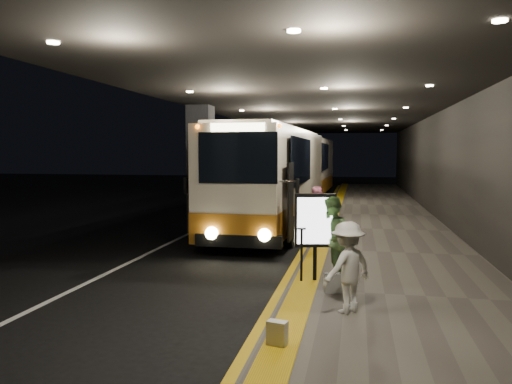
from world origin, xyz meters
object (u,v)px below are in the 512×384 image
(passenger_boarding, at_px, (319,217))
(passenger_waiting_white, at_px, (348,267))
(passenger_waiting_green, at_px, (331,239))
(info_sign, at_px, (315,222))
(coach_second, at_px, (307,170))
(stanchion_post, at_px, (301,255))
(coach_main, at_px, (274,182))
(bag_polka, at_px, (332,283))
(bag_plain, at_px, (277,333))

(passenger_boarding, height_order, passenger_waiting_white, passenger_boarding)
(passenger_waiting_green, distance_m, passenger_waiting_white, 2.01)
(info_sign, bearing_deg, coach_second, 84.92)
(coach_second, relative_size, info_sign, 6.32)
(coach_second, relative_size, stanchion_post, 10.38)
(passenger_boarding, height_order, stanchion_post, passenger_boarding)
(passenger_waiting_white, relative_size, info_sign, 0.84)
(stanchion_post, bearing_deg, coach_main, 103.48)
(bag_polka, bearing_deg, coach_second, 97.03)
(bag_polka, bearing_deg, bag_plain, -102.59)
(passenger_waiting_green, relative_size, bag_plain, 5.14)
(coach_second, bearing_deg, passenger_waiting_white, -81.26)
(passenger_boarding, bearing_deg, bag_plain, -173.99)
(passenger_boarding, xyz_separation_m, stanchion_post, (-0.05, -3.93, -0.30))
(passenger_waiting_white, bearing_deg, bag_polka, -120.68)
(passenger_waiting_green, relative_size, passenger_waiting_white, 1.16)
(passenger_waiting_green, bearing_deg, info_sign, -96.14)
(passenger_waiting_green, distance_m, bag_plain, 3.73)
(coach_main, bearing_deg, passenger_waiting_white, -71.87)
(bag_polka, bearing_deg, passenger_waiting_white, -75.03)
(bag_plain, bearing_deg, bag_polka, 77.41)
(bag_polka, height_order, bag_plain, bag_polka)
(passenger_boarding, distance_m, info_sign, 3.82)
(passenger_boarding, relative_size, bag_plain, 4.95)
(passenger_boarding, xyz_separation_m, bag_polka, (0.62, -4.63, -0.66))
(coach_second, distance_m, passenger_waiting_green, 20.47)
(passenger_waiting_green, xyz_separation_m, passenger_waiting_white, (0.37, -1.97, -0.12))
(passenger_waiting_green, xyz_separation_m, stanchion_post, (-0.59, -0.16, -0.33))
(info_sign, bearing_deg, stanchion_post, -164.55)
(coach_main, xyz_separation_m, info_sign, (2.15, -7.76, -0.33))
(coach_second, relative_size, bag_plain, 33.43)
(passenger_boarding, height_order, passenger_waiting_green, passenger_waiting_green)
(passenger_waiting_white, xyz_separation_m, bag_plain, (-0.91, -1.65, -0.59))
(coach_second, height_order, passenger_boarding, coach_second)
(passenger_waiting_white, bearing_deg, coach_main, -119.26)
(passenger_boarding, bearing_deg, passenger_waiting_white, -164.98)
(coach_main, xyz_separation_m, stanchion_post, (1.89, -7.89, -1.00))
(bag_plain, bearing_deg, coach_second, 94.77)
(coach_second, distance_m, bag_plain, 24.05)
(passenger_waiting_white, relative_size, bag_plain, 4.43)
(passenger_waiting_white, xyz_separation_m, bag_polka, (-0.29, 1.10, -0.57))
(coach_second, bearing_deg, passenger_boarding, -81.81)
(passenger_waiting_white, height_order, bag_plain, passenger_waiting_white)
(bag_polka, xyz_separation_m, bag_plain, (-0.62, -2.75, -0.02))
(passenger_boarding, bearing_deg, stanchion_post, -174.72)
(coach_main, relative_size, stanchion_post, 10.42)
(coach_main, xyz_separation_m, passenger_waiting_white, (2.85, -9.70, -0.79))
(passenger_boarding, distance_m, bag_plain, 7.42)
(passenger_waiting_white, xyz_separation_m, stanchion_post, (-0.96, 1.81, -0.21))
(coach_main, height_order, stanchion_post, coach_main)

